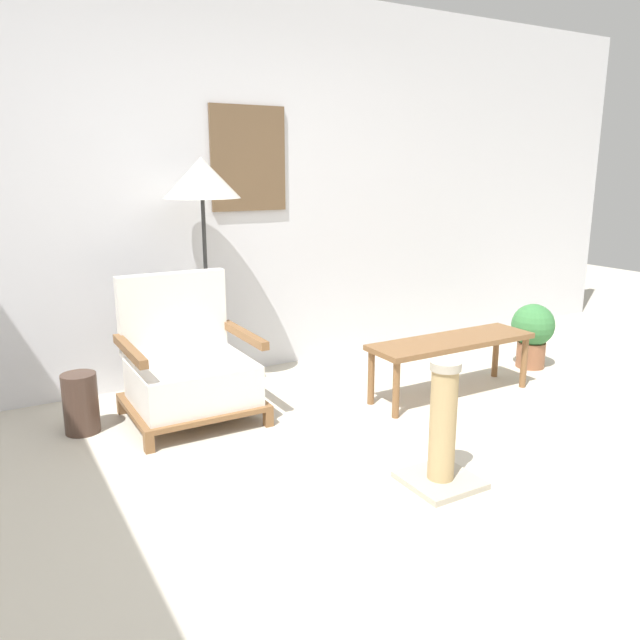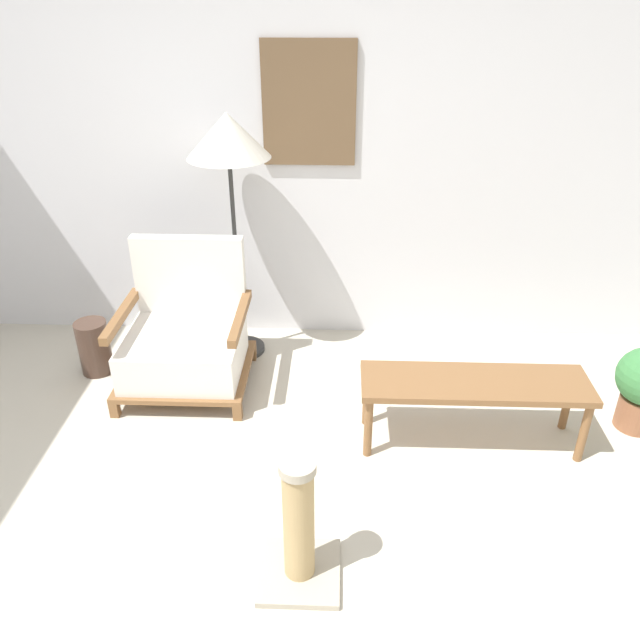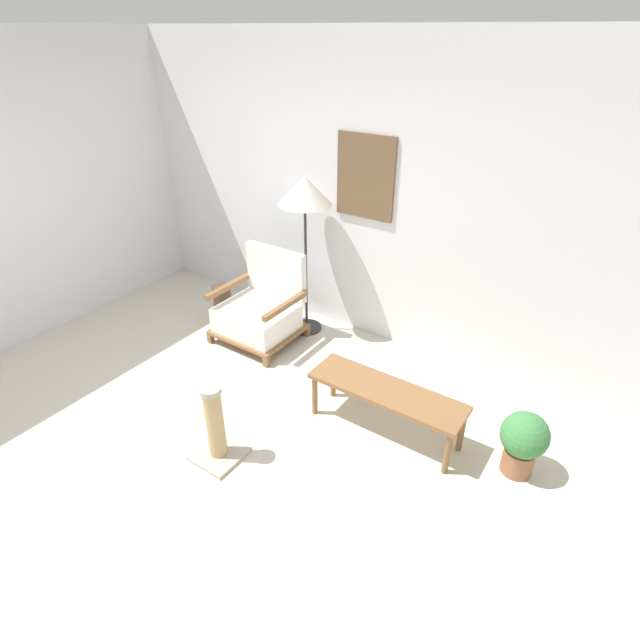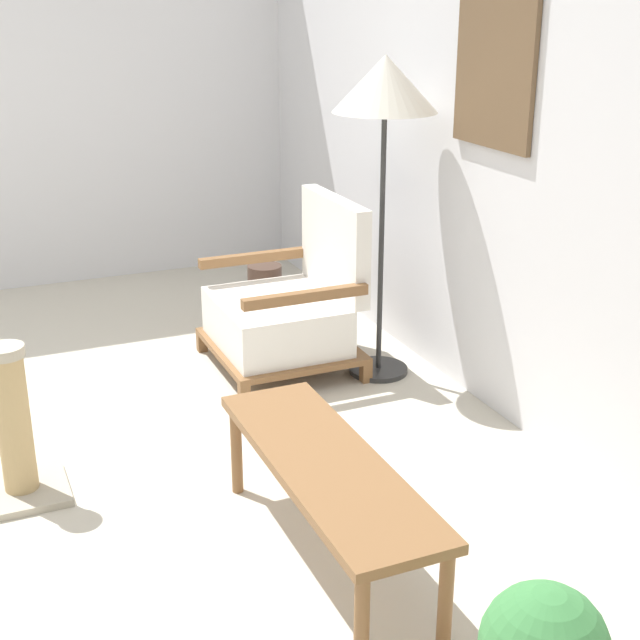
# 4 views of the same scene
# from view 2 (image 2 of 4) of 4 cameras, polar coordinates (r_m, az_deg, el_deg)

# --- Properties ---
(ground_plane) EXTENTS (14.00, 14.00, 0.00)m
(ground_plane) POSITION_cam_2_polar(r_m,az_deg,el_deg) (2.73, -8.43, -25.78)
(ground_plane) COLOR beige
(wall_back) EXTENTS (8.00, 0.09, 2.70)m
(wall_back) POSITION_cam_2_polar(r_m,az_deg,el_deg) (4.01, -4.03, 16.42)
(wall_back) COLOR silver
(wall_back) RESTS_ON ground_plane
(armchair) EXTENTS (0.76, 0.68, 0.86)m
(armchair) POSITION_cam_2_polar(r_m,az_deg,el_deg) (3.83, -12.19, -1.73)
(armchair) COLOR brown
(armchair) RESTS_ON ground_plane
(floor_lamp) EXTENTS (0.49, 0.49, 1.55)m
(floor_lamp) POSITION_cam_2_polar(r_m,az_deg,el_deg) (3.73, -8.38, 15.50)
(floor_lamp) COLOR #2D2D2D
(floor_lamp) RESTS_ON ground_plane
(coffee_table) EXTENTS (1.18, 0.35, 0.39)m
(coffee_table) POSITION_cam_2_polar(r_m,az_deg,el_deg) (3.35, 13.95, -6.09)
(coffee_table) COLOR brown
(coffee_table) RESTS_ON ground_plane
(vase) EXTENTS (0.20, 0.20, 0.35)m
(vase) POSITION_cam_2_polar(r_m,az_deg,el_deg) (4.16, -19.94, -2.35)
(vase) COLOR #473328
(vase) RESTS_ON ground_plane
(scratching_post) EXTENTS (0.34, 0.34, 0.62)m
(scratching_post) POSITION_cam_2_polar(r_m,az_deg,el_deg) (2.66, -1.94, -18.89)
(scratching_post) COLOR #B2A893
(scratching_post) RESTS_ON ground_plane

